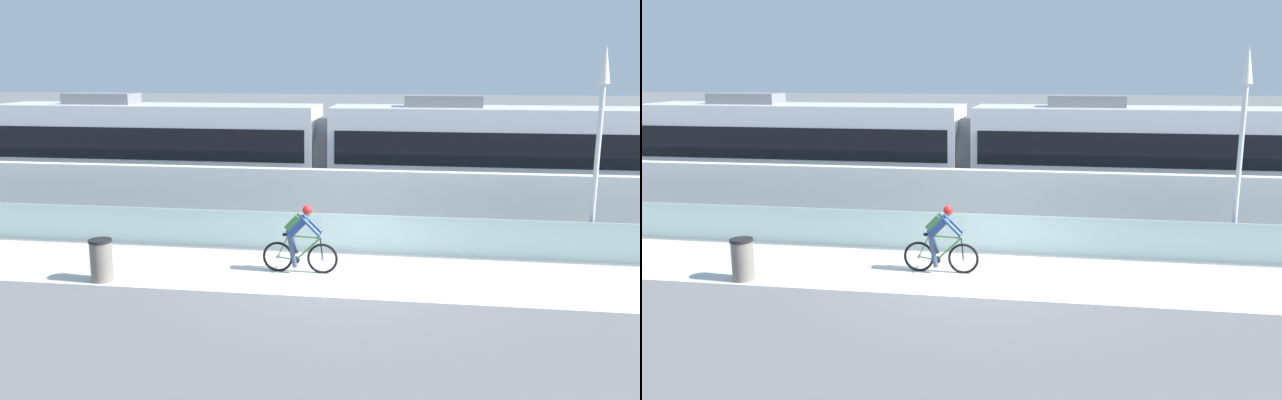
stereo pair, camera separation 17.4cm
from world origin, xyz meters
TOP-DOWN VIEW (x-y plane):
  - ground_plane at (0.00, 0.00)m, footprint 200.00×200.00m
  - bike_path_deck at (0.00, 0.00)m, footprint 32.00×3.20m
  - glass_parapet at (0.00, 1.85)m, footprint 32.00×0.05m
  - concrete_barrier_wall at (0.00, 3.65)m, footprint 32.00×0.36m
  - tram_rail_near at (0.00, 6.13)m, footprint 32.00×0.08m
  - tram_rail_far at (0.00, 7.57)m, footprint 32.00×0.08m
  - tram at (-1.26, 6.85)m, footprint 22.56×2.54m
  - cyclist_on_bike at (-0.86, -0.00)m, footprint 1.77×0.58m
  - lamp_post_antenna at (6.07, 2.15)m, footprint 0.28×0.28m
  - trash_bin at (-5.11, -1.25)m, footprint 0.51×0.51m

SIDE VIEW (x-z plane):
  - ground_plane at x=0.00m, z-range 0.00..0.00m
  - tram_rail_near at x=0.00m, z-range 0.00..0.01m
  - tram_rail_far at x=0.00m, z-range 0.00..0.01m
  - bike_path_deck at x=0.00m, z-range 0.00..0.01m
  - trash_bin at x=-5.11m, z-range 0.00..0.96m
  - glass_parapet at x=0.00m, z-range 0.00..1.00m
  - cyclist_on_bike at x=-0.86m, z-range -0.01..1.60m
  - concrete_barrier_wall at x=0.00m, z-range 0.00..1.86m
  - tram at x=-1.26m, z-range -0.01..3.80m
  - lamp_post_antenna at x=6.07m, z-range 0.69..5.89m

